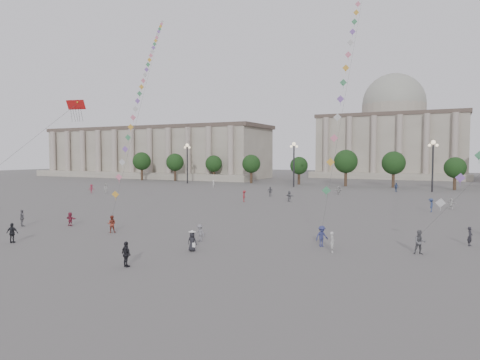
% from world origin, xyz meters
% --- Properties ---
extents(ground, '(360.00, 360.00, 0.00)m').
position_xyz_m(ground, '(0.00, 0.00, 0.00)').
color(ground, '#4F4D4A').
rests_on(ground, ground).
extents(hall_west, '(84.00, 26.22, 17.20)m').
position_xyz_m(hall_west, '(-75.00, 93.89, 8.43)').
color(hall_west, gray).
rests_on(hall_west, ground).
extents(hall_central, '(48.30, 34.30, 35.50)m').
position_xyz_m(hall_central, '(0.00, 129.22, 14.23)').
color(hall_central, gray).
rests_on(hall_central, ground).
extents(tree_row, '(137.12, 5.12, 8.00)m').
position_xyz_m(tree_row, '(0.00, 78.00, 5.39)').
color(tree_row, '#372B1B').
rests_on(tree_row, ground).
extents(lamp_post_far_west, '(2.00, 0.90, 10.65)m').
position_xyz_m(lamp_post_far_west, '(-45.00, 70.00, 7.35)').
color(lamp_post_far_west, '#262628').
rests_on(lamp_post_far_west, ground).
extents(lamp_post_mid_west, '(2.00, 0.90, 10.65)m').
position_xyz_m(lamp_post_mid_west, '(-15.00, 70.00, 7.35)').
color(lamp_post_mid_west, '#262628').
rests_on(lamp_post_mid_west, ground).
extents(lamp_post_mid_east, '(2.00, 0.90, 10.65)m').
position_xyz_m(lamp_post_mid_east, '(15.00, 70.00, 7.35)').
color(lamp_post_mid_east, '#262628').
rests_on(lamp_post_mid_east, ground).
extents(person_crowd_0, '(1.16, 1.02, 1.87)m').
position_xyz_m(person_crowd_0, '(8.29, 67.18, 0.94)').
color(person_crowd_0, '#354877').
rests_on(person_crowd_0, ground).
extents(person_crowd_1, '(1.14, 1.03, 1.92)m').
position_xyz_m(person_crowd_1, '(-43.24, 38.01, 0.96)').
color(person_crowd_1, silver).
rests_on(person_crowd_1, ground).
extents(person_crowd_2, '(1.12, 1.32, 1.77)m').
position_xyz_m(person_crowd_2, '(-45.78, 36.65, 0.88)').
color(person_crowd_2, maroon).
rests_on(person_crowd_2, ground).
extents(person_crowd_4, '(1.55, 1.39, 1.71)m').
position_xyz_m(person_crowd_4, '(-0.72, 54.84, 0.86)').
color(person_crowd_4, '#B0AFAC').
rests_on(person_crowd_4, ground).
extents(person_crowd_6, '(1.05, 0.69, 1.53)m').
position_xyz_m(person_crowd_6, '(-1.26, 5.71, 0.76)').
color(person_crowd_6, slate).
rests_on(person_crowd_6, ground).
extents(person_crowd_7, '(1.44, 0.56, 1.52)m').
position_xyz_m(person_crowd_7, '(18.60, 40.79, 0.76)').
color(person_crowd_7, silver).
rests_on(person_crowd_7, ground).
extents(person_crowd_10, '(0.70, 0.72, 1.66)m').
position_xyz_m(person_crowd_10, '(-32.05, 61.48, 0.83)').
color(person_crowd_10, white).
rests_on(person_crowd_10, ground).
extents(person_crowd_12, '(1.70, 1.21, 1.77)m').
position_xyz_m(person_crowd_12, '(-5.17, 39.77, 0.89)').
color(person_crowd_12, slate).
rests_on(person_crowd_12, ground).
extents(person_crowd_13, '(0.58, 0.70, 1.62)m').
position_xyz_m(person_crowd_13, '(10.26, 6.83, 0.81)').
color(person_crowd_13, '#B5B6B1').
rests_on(person_crowd_13, ground).
extents(person_crowd_16, '(1.13, 0.63, 1.82)m').
position_xyz_m(person_crowd_16, '(-11.37, 46.54, 0.91)').
color(person_crowd_16, slate).
rests_on(person_crowd_16, ground).
extents(person_crowd_17, '(1.05, 1.37, 1.87)m').
position_xyz_m(person_crowd_17, '(-11.68, 36.23, 0.94)').
color(person_crowd_17, '#9D2A32').
rests_on(person_crowd_17, ground).
extents(person_crowd_19, '(0.70, 1.21, 1.85)m').
position_xyz_m(person_crowd_19, '(16.16, 36.14, 0.93)').
color(person_crowd_19, navy).
rests_on(person_crowd_19, ground).
extents(person_crowd_20, '(0.54, 0.67, 1.61)m').
position_xyz_m(person_crowd_20, '(20.07, 14.31, 0.81)').
color(person_crowd_20, '#232228').
rests_on(person_crowd_20, ground).
extents(tourist_1, '(1.12, 0.74, 1.77)m').
position_xyz_m(tourist_1, '(-1.21, -3.87, 0.88)').
color(tourist_1, black).
rests_on(tourist_1, ground).
extents(tourist_2, '(1.40, 0.50, 1.49)m').
position_xyz_m(tourist_2, '(-18.15, 6.57, 0.75)').
color(tourist_2, maroon).
rests_on(tourist_2, ground).
extents(tourist_3, '(1.14, 0.77, 1.79)m').
position_xyz_m(tourist_3, '(-22.52, 4.06, 0.90)').
color(tourist_3, slate).
rests_on(tourist_3, ground).
extents(tourist_4, '(1.11, 0.78, 1.74)m').
position_xyz_m(tourist_4, '(-15.54, -2.06, 0.87)').
color(tourist_4, black).
rests_on(tourist_4, ground).
extents(kite_flyer_0, '(1.05, 0.99, 1.71)m').
position_xyz_m(kite_flyer_0, '(-11.35, 5.57, 0.86)').
color(kite_flyer_0, maroon).
rests_on(kite_flyer_0, ground).
extents(kite_flyer_1, '(1.23, 1.29, 1.76)m').
position_xyz_m(kite_flyer_1, '(8.97, 8.45, 0.88)').
color(kite_flyer_1, navy).
rests_on(kite_flyer_1, ground).
extents(kite_flyer_2, '(1.06, 0.92, 1.85)m').
position_xyz_m(kite_flyer_2, '(16.49, 9.16, 0.92)').
color(kite_flyer_2, '#5A5B5E').
rests_on(kite_flyer_2, ground).
extents(hat_person, '(0.81, 0.60, 1.69)m').
position_xyz_m(hat_person, '(0.21, 2.19, 0.83)').
color(hat_person, black).
rests_on(hat_person, ground).
extents(dragon_kite, '(2.28, 9.56, 21.67)m').
position_xyz_m(dragon_kite, '(-19.52, 8.78, 12.48)').
color(dragon_kite, '#B11312').
rests_on(dragon_kite, ground).
extents(kite_train_west, '(28.26, 45.65, 65.58)m').
position_xyz_m(kite_train_west, '(-26.08, 29.89, 21.25)').
color(kite_train_west, '#3F3F3F').
rests_on(kite_train_west, ground).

